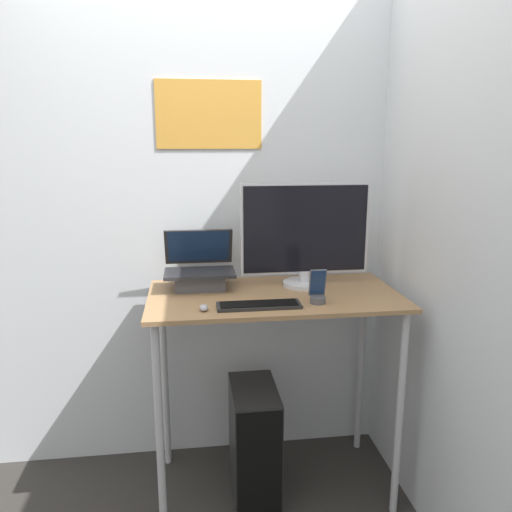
# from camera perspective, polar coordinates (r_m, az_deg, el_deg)

# --- Properties ---
(wall_back) EXTENTS (6.00, 0.06, 2.60)m
(wall_back) POSITION_cam_1_polar(r_m,az_deg,el_deg) (2.61, 0.70, 4.41)
(wall_back) COLOR silver
(wall_back) RESTS_ON ground_plane
(wall_side_right) EXTENTS (0.05, 6.00, 2.60)m
(wall_side_right) POSITION_cam_1_polar(r_m,az_deg,el_deg) (2.16, 21.10, 1.77)
(wall_side_right) COLOR silver
(wall_side_right) RESTS_ON ground_plane
(desk) EXTENTS (1.15, 0.61, 1.01)m
(desk) POSITION_cam_1_polar(r_m,az_deg,el_deg) (2.34, 2.08, -7.46)
(desk) COLOR #936D47
(desk) RESTS_ON ground_plane
(laptop) EXTENTS (0.33, 0.28, 0.27)m
(laptop) POSITION_cam_1_polar(r_m,az_deg,el_deg) (2.39, -6.45, -1.88)
(laptop) COLOR #4C4C51
(laptop) RESTS_ON desk
(monitor) EXTENTS (0.62, 0.21, 0.50)m
(monitor) POSITION_cam_1_polar(r_m,az_deg,el_deg) (2.38, 5.64, 2.17)
(monitor) COLOR silver
(monitor) RESTS_ON desk
(keyboard) EXTENTS (0.36, 0.11, 0.02)m
(keyboard) POSITION_cam_1_polar(r_m,az_deg,el_deg) (2.11, 0.33, -5.63)
(keyboard) COLOR black
(keyboard) RESTS_ON desk
(mouse) EXTENTS (0.04, 0.06, 0.03)m
(mouse) POSITION_cam_1_polar(r_m,az_deg,el_deg) (2.08, -5.97, -5.89)
(mouse) COLOR #99999E
(mouse) RESTS_ON desk
(cell_phone) EXTENTS (0.07, 0.07, 0.15)m
(cell_phone) POSITION_cam_1_polar(r_m,az_deg,el_deg) (2.17, 7.07, -4.25)
(cell_phone) COLOR #4C4C51
(cell_phone) RESTS_ON desk
(computer_tower) EXTENTS (0.21, 0.38, 0.56)m
(computer_tower) POSITION_cam_1_polar(r_m,az_deg,el_deg) (2.56, -0.21, -20.45)
(computer_tower) COLOR black
(computer_tower) RESTS_ON ground_plane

